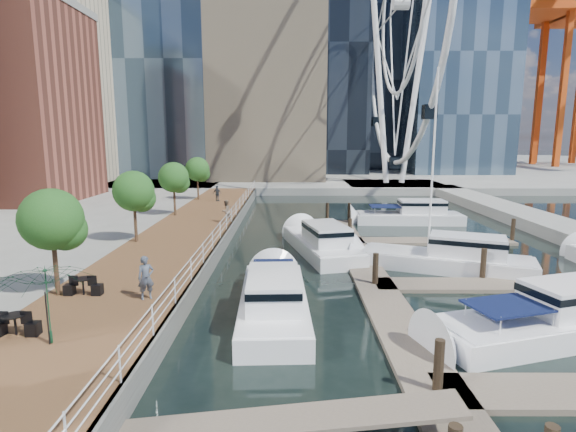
# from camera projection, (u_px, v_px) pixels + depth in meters

# --- Properties ---
(ground) EXTENTS (520.00, 520.00, 0.00)m
(ground) POSITION_uv_depth(u_px,v_px,m) (331.00, 363.00, 15.49)
(ground) COLOR black
(ground) RESTS_ON ground
(boardwalk) EXTENTS (6.00, 60.00, 1.00)m
(boardwalk) POSITION_uv_depth(u_px,v_px,m) (178.00, 245.00, 30.21)
(boardwalk) COLOR brown
(boardwalk) RESTS_ON ground
(seawall) EXTENTS (0.25, 60.00, 1.00)m
(seawall) POSITION_uv_depth(u_px,v_px,m) (222.00, 245.00, 30.20)
(seawall) COLOR #595954
(seawall) RESTS_ON ground
(land_far) EXTENTS (200.00, 114.00, 1.00)m
(land_far) POSITION_uv_depth(u_px,v_px,m) (295.00, 166.00, 115.87)
(land_far) COLOR gray
(land_far) RESTS_ON ground
(breakwater) EXTENTS (4.00, 60.00, 1.00)m
(breakwater) POSITION_uv_depth(u_px,v_px,m) (564.00, 231.00, 35.03)
(breakwater) COLOR gray
(breakwater) RESTS_ON ground
(pier) EXTENTS (14.00, 12.00, 1.00)m
(pier) POSITION_uv_depth(u_px,v_px,m) (394.00, 186.00, 66.57)
(pier) COLOR gray
(pier) RESTS_ON ground
(railing) EXTENTS (0.10, 60.00, 1.05)m
(railing) POSITION_uv_depth(u_px,v_px,m) (220.00, 231.00, 30.02)
(railing) COLOR white
(railing) RESTS_ON boardwalk
(floating_docks) EXTENTS (16.00, 34.00, 2.60)m
(floating_docks) POSITION_uv_depth(u_px,v_px,m) (457.00, 267.00, 25.20)
(floating_docks) COLOR #6D6051
(floating_docks) RESTS_ON ground
(ferris_wheel) EXTENTS (5.80, 45.60, 47.80)m
(ferris_wheel) POSITION_uv_depth(u_px,v_px,m) (401.00, 4.00, 62.17)
(ferris_wheel) COLOR white
(ferris_wheel) RESTS_ON ground
(street_trees) EXTENTS (2.60, 42.60, 4.60)m
(street_trees) POSITION_uv_depth(u_px,v_px,m) (134.00, 191.00, 28.58)
(street_trees) COLOR #3F2B1C
(street_trees) RESTS_ON ground
(yacht_foreground) EXTENTS (10.97, 5.78, 2.15)m
(yacht_foreground) POSITION_uv_depth(u_px,v_px,m) (550.00, 338.00, 17.44)
(yacht_foreground) COLOR white
(yacht_foreground) RESTS_ON ground
(pedestrian_near) EXTENTS (0.80, 0.71, 1.84)m
(pedestrian_near) POSITION_uv_depth(u_px,v_px,m) (146.00, 278.00, 18.65)
(pedestrian_near) COLOR #454E5C
(pedestrian_near) RESTS_ON boardwalk
(pedestrian_mid) EXTENTS (1.06, 1.10, 1.79)m
(pedestrian_mid) POSITION_uv_depth(u_px,v_px,m) (226.00, 211.00, 35.58)
(pedestrian_mid) COLOR #836C5A
(pedestrian_mid) RESTS_ON boardwalk
(pedestrian_far) EXTENTS (1.06, 0.78, 1.66)m
(pedestrian_far) POSITION_uv_depth(u_px,v_px,m) (217.00, 193.00, 47.43)
(pedestrian_far) COLOR #353B42
(pedestrian_far) RESTS_ON boardwalk
(moored_yachts) EXTENTS (22.79, 37.20, 11.50)m
(moored_yachts) POSITION_uv_depth(u_px,v_px,m) (439.00, 274.00, 25.60)
(moored_yachts) COLOR white
(moored_yachts) RESTS_ON ground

